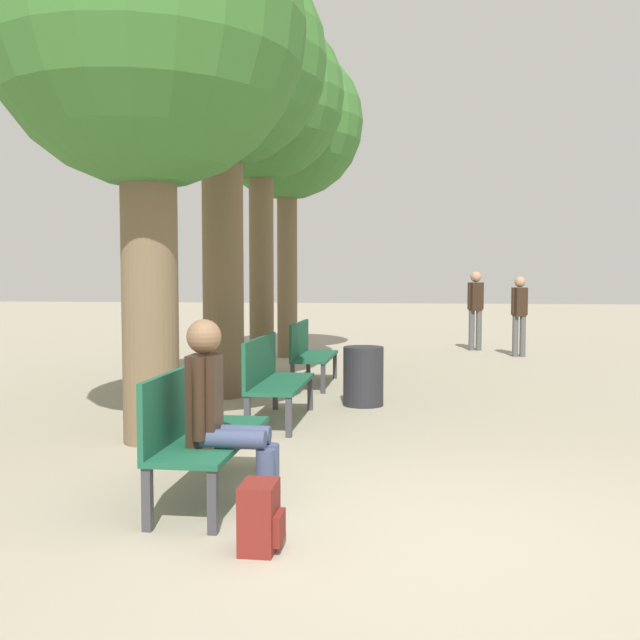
{
  "coord_description": "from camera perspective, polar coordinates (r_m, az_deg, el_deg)",
  "views": [
    {
      "loc": [
        -0.02,
        -4.33,
        1.6
      ],
      "look_at": [
        -1.46,
        6.54,
        0.95
      ],
      "focal_mm": 40.0,
      "sensor_mm": 36.0,
      "label": 1
    }
  ],
  "objects": [
    {
      "name": "bench_row_1",
      "position": [
        7.93,
        -3.86,
        -4.37
      ],
      "size": [
        0.52,
        1.57,
        0.94
      ],
      "color": "#195138",
      "rests_on": "ground_plane"
    },
    {
      "name": "tree_row_0",
      "position": [
        7.44,
        -13.72,
        21.37
      ],
      "size": [
        3.05,
        3.05,
        5.51
      ],
      "color": "brown",
      "rests_on": "ground_plane"
    },
    {
      "name": "pedestrian_near",
      "position": [
        15.98,
        12.34,
        1.16
      ],
      "size": [
        0.35,
        0.28,
        1.74
      ],
      "color": "#4C4C4C",
      "rests_on": "ground_plane"
    },
    {
      "name": "person_seated",
      "position": [
        4.96,
        -7.9,
        -7.13
      ],
      "size": [
        0.62,
        0.35,
        1.32
      ],
      "color": "#384260",
      "rests_on": "ground_plane"
    },
    {
      "name": "bench_row_2",
      "position": [
        10.59,
        -0.96,
        -2.39
      ],
      "size": [
        0.52,
        1.57,
        0.94
      ],
      "color": "#195138",
      "rests_on": "ground_plane"
    },
    {
      "name": "pedestrian_mid",
      "position": [
        14.93,
        15.66,
        0.72
      ],
      "size": [
        0.33,
        0.26,
        1.63
      ],
      "color": "#4C4C4C",
      "rests_on": "ground_plane"
    },
    {
      "name": "tree_row_3",
      "position": [
        14.67,
        -2.67,
        15.27
      ],
      "size": [
        3.04,
        3.04,
        6.19
      ],
      "color": "brown",
      "rests_on": "ground_plane"
    },
    {
      "name": "bench_row_0",
      "position": [
        5.32,
        -9.71,
        -8.26
      ],
      "size": [
        0.52,
        1.57,
        0.94
      ],
      "color": "#195138",
      "rests_on": "ground_plane"
    },
    {
      "name": "trash_bin",
      "position": [
        8.96,
        3.48,
        -4.5
      ],
      "size": [
        0.5,
        0.5,
        0.74
      ],
      "color": "#232328",
      "rests_on": "ground_plane"
    },
    {
      "name": "tree_row_2",
      "position": [
        12.31,
        -4.77,
        17.11
      ],
      "size": [
        2.78,
        2.78,
        5.99
      ],
      "color": "brown",
      "rests_on": "ground_plane"
    },
    {
      "name": "tree_row_1",
      "position": [
        9.99,
        -7.89,
        19.26
      ],
      "size": [
        2.79,
        2.79,
        5.86
      ],
      "color": "brown",
      "rests_on": "ground_plane"
    },
    {
      "name": "ground_plane",
      "position": [
        4.62,
        7.63,
        -16.92
      ],
      "size": [
        80.0,
        80.0,
        0.0
      ],
      "primitive_type": "plane",
      "color": "gray"
    },
    {
      "name": "backpack",
      "position": [
        4.35,
        -4.8,
        -15.45
      ],
      "size": [
        0.24,
        0.29,
        0.4
      ],
      "color": "maroon",
      "rests_on": "ground_plane"
    }
  ]
}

